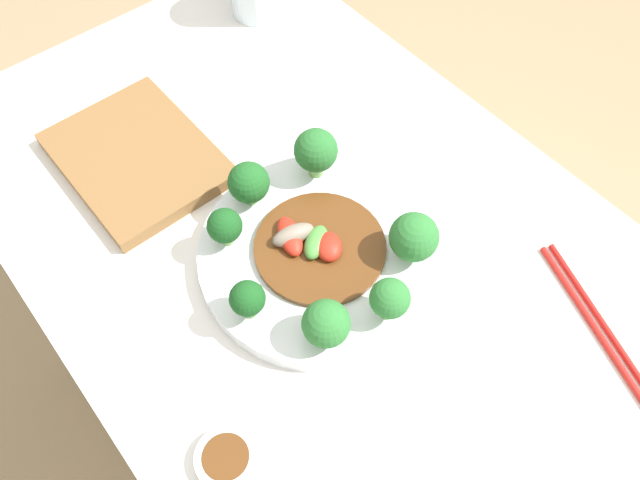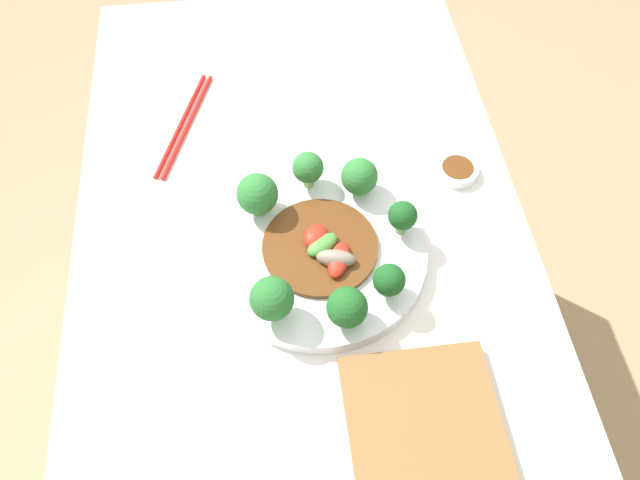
# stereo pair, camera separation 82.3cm
# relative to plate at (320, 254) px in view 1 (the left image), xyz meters

# --- Properties ---
(ground_plane) EXTENTS (8.00, 8.00, 0.00)m
(ground_plane) POSITION_rel_plate_xyz_m (-0.02, -0.02, -0.79)
(ground_plane) COLOR #9E8460
(table) EXTENTS (1.16, 0.65, 0.78)m
(table) POSITION_rel_plate_xyz_m (-0.02, -0.02, -0.40)
(table) COLOR silver
(table) RESTS_ON ground_plane
(plate) EXTENTS (0.29, 0.29, 0.02)m
(plate) POSITION_rel_plate_xyz_m (0.00, 0.00, 0.00)
(plate) COLOR silver
(plate) RESTS_ON table
(broccoli_north) EXTENTS (0.04, 0.04, 0.06)m
(broccoli_north) POSITION_rel_plate_xyz_m (-0.02, 0.11, 0.05)
(broccoli_north) COLOR #70A356
(broccoli_north) RESTS_ON plate
(broccoli_east) EXTENTS (0.05, 0.05, 0.06)m
(broccoli_east) POSITION_rel_plate_xyz_m (0.11, 0.02, 0.04)
(broccoli_east) COLOR #70A356
(broccoli_east) RESTS_ON plate
(broccoli_west) EXTENTS (0.05, 0.05, 0.06)m
(broccoli_west) POSITION_rel_plate_xyz_m (-0.11, -0.00, 0.05)
(broccoli_west) COLOR #7AAD5B
(broccoli_west) RESTS_ON plate
(broccoli_southwest) EXTENTS (0.06, 0.06, 0.07)m
(broccoli_southwest) POSITION_rel_plate_xyz_m (-0.07, -0.08, 0.05)
(broccoli_southwest) COLOR #7AAD5B
(broccoli_southwest) RESTS_ON plate
(broccoli_southeast) EXTENTS (0.06, 0.06, 0.07)m
(broccoli_southeast) POSITION_rel_plate_xyz_m (0.09, -0.07, 0.05)
(broccoli_southeast) COLOR #7AAD5B
(broccoli_southeast) RESTS_ON plate
(broccoli_northwest) EXTENTS (0.05, 0.05, 0.06)m
(broccoli_northwest) POSITION_rel_plate_xyz_m (-0.09, 0.07, 0.04)
(broccoli_northwest) COLOR #70A356
(broccoli_northwest) RESTS_ON plate
(broccoli_northeast) EXTENTS (0.04, 0.04, 0.05)m
(broccoli_northeast) POSITION_rel_plate_xyz_m (0.08, 0.08, 0.04)
(broccoli_northeast) COLOR #89B76B
(broccoli_northeast) RESTS_ON plate
(stirfry_center) EXTENTS (0.16, 0.16, 0.03)m
(stirfry_center) POSITION_rel_plate_xyz_m (0.01, 0.00, 0.02)
(stirfry_center) COLOR #5B3314
(stirfry_center) RESTS_ON plate
(chopsticks) EXTENTS (0.22, 0.09, 0.01)m
(chopsticks) POSITION_rel_plate_xyz_m (-0.27, -0.19, -0.01)
(chopsticks) COLOR red
(chopsticks) RESTS_ON table
(sauce_dish) EXTENTS (0.06, 0.06, 0.02)m
(sauce_dish) POSITION_rel_plate_xyz_m (-0.12, 0.22, -0.00)
(sauce_dish) COLOR silver
(sauce_dish) RESTS_ON table
(cutting_board) EXTENTS (0.23, 0.18, 0.02)m
(cutting_board) POSITION_rel_plate_xyz_m (0.27, 0.09, -0.00)
(cutting_board) COLOR brown
(cutting_board) RESTS_ON table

